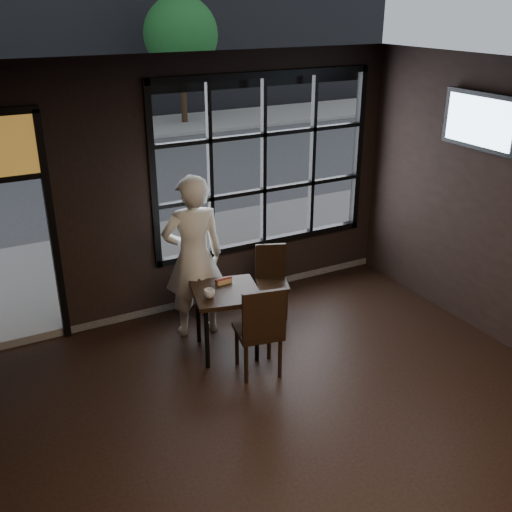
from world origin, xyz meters
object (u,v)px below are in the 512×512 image
cafe_table (227,321)px  chair_near (258,328)px  navy_car (39,129)px  man (193,257)px

cafe_table → chair_near: 0.55m
chair_near → navy_car: navy_car is taller
cafe_table → man: bearing=117.1°
chair_near → navy_car: (-0.43, 10.69, 0.25)m
man → navy_car: size_ratio=0.47×
man → navy_car: (-0.16, 9.60, -0.20)m
man → navy_car: man is taller
man → cafe_table: bearing=112.5°
chair_near → man: bearing=-65.1°
cafe_table → chair_near: chair_near is taller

